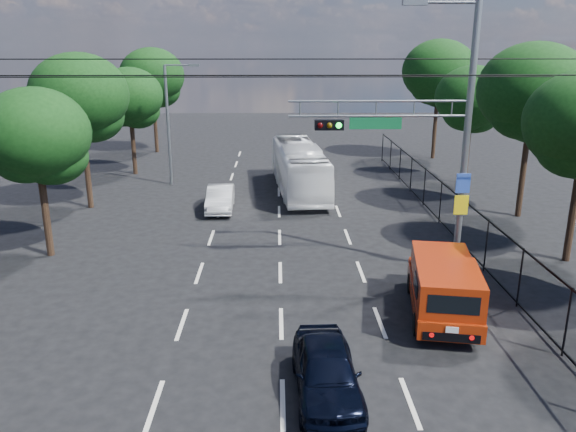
{
  "coord_description": "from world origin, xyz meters",
  "views": [
    {
      "loc": [
        -0.11,
        -11.3,
        8.03
      ],
      "look_at": [
        0.25,
        5.97,
        2.8
      ],
      "focal_mm": 35.0,
      "sensor_mm": 36.0,
      "label": 1
    }
  ],
  "objects_px": {
    "navy_hatchback": "(326,371)",
    "white_bus": "(299,168)",
    "white_van": "(220,198)",
    "red_pickup": "(443,286)",
    "signal_mast": "(432,131)"
  },
  "relations": [
    {
      "from": "white_bus",
      "to": "white_van",
      "type": "height_order",
      "value": "white_bus"
    },
    {
      "from": "red_pickup",
      "to": "navy_hatchback",
      "type": "bearing_deg",
      "value": -133.88
    },
    {
      "from": "signal_mast",
      "to": "white_bus",
      "type": "height_order",
      "value": "signal_mast"
    },
    {
      "from": "red_pickup",
      "to": "white_van",
      "type": "xyz_separation_m",
      "value": [
        -7.99,
        11.93,
        -0.38
      ]
    },
    {
      "from": "red_pickup",
      "to": "navy_hatchback",
      "type": "xyz_separation_m",
      "value": [
        -3.94,
        -4.1,
        -0.35
      ]
    },
    {
      "from": "signal_mast",
      "to": "navy_hatchback",
      "type": "xyz_separation_m",
      "value": [
        -4.24,
        -7.63,
        -4.6
      ]
    },
    {
      "from": "signal_mast",
      "to": "white_bus",
      "type": "bearing_deg",
      "value": 108.68
    },
    {
      "from": "signal_mast",
      "to": "navy_hatchback",
      "type": "relative_size",
      "value": 2.52
    },
    {
      "from": "navy_hatchback",
      "to": "white_van",
      "type": "height_order",
      "value": "navy_hatchback"
    },
    {
      "from": "navy_hatchback",
      "to": "white_van",
      "type": "xyz_separation_m",
      "value": [
        -4.05,
        16.03,
        -0.03
      ]
    },
    {
      "from": "red_pickup",
      "to": "white_van",
      "type": "relative_size",
      "value": 1.41
    },
    {
      "from": "red_pickup",
      "to": "white_bus",
      "type": "xyz_separation_m",
      "value": [
        -3.81,
        15.7,
        0.38
      ]
    },
    {
      "from": "red_pickup",
      "to": "signal_mast",
      "type": "bearing_deg",
      "value": 85.16
    },
    {
      "from": "signal_mast",
      "to": "navy_hatchback",
      "type": "distance_m",
      "value": 9.87
    },
    {
      "from": "navy_hatchback",
      "to": "white_bus",
      "type": "relative_size",
      "value": 0.38
    }
  ]
}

